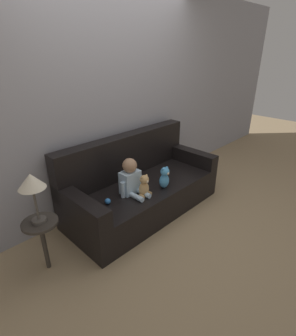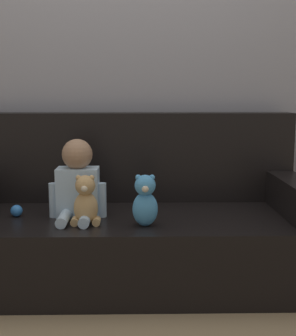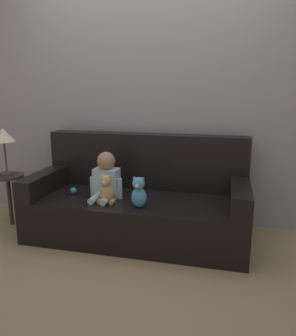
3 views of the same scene
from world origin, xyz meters
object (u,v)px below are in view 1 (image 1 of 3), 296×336
(side_table, at_px, (35,199))
(person_baby, at_px, (131,179))
(teddy_bear_brown, at_px, (144,186))
(toy_ball, at_px, (108,201))
(plush_toy_side, at_px, (164,178))
(couch, at_px, (140,186))

(side_table, bearing_deg, person_baby, -1.34)
(teddy_bear_brown, height_order, toy_ball, teddy_bear_brown)
(plush_toy_side, xyz_separation_m, side_table, (-1.39, 0.21, 0.23))
(toy_ball, distance_m, side_table, 0.78)
(couch, bearing_deg, plush_toy_side, -75.23)
(plush_toy_side, bearing_deg, teddy_bear_brown, 173.26)
(plush_toy_side, relative_size, toy_ball, 4.11)
(teddy_bear_brown, xyz_separation_m, side_table, (-1.10, 0.17, 0.24))
(toy_ball, bearing_deg, teddy_bear_brown, -21.67)
(plush_toy_side, bearing_deg, toy_ball, 164.55)
(teddy_bear_brown, relative_size, plush_toy_side, 0.97)
(couch, height_order, plush_toy_side, couch)
(teddy_bear_brown, bearing_deg, couch, 53.19)
(person_baby, bearing_deg, teddy_bear_brown, -68.66)
(person_baby, height_order, teddy_bear_brown, person_baby)
(couch, height_order, person_baby, couch)
(couch, height_order, toy_ball, couch)
(toy_ball, height_order, side_table, side_table)
(couch, distance_m, teddy_bear_brown, 0.40)
(person_baby, xyz_separation_m, plush_toy_side, (0.35, -0.18, -0.05))
(teddy_bear_brown, bearing_deg, toy_ball, 158.33)
(person_baby, height_order, side_table, side_table)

